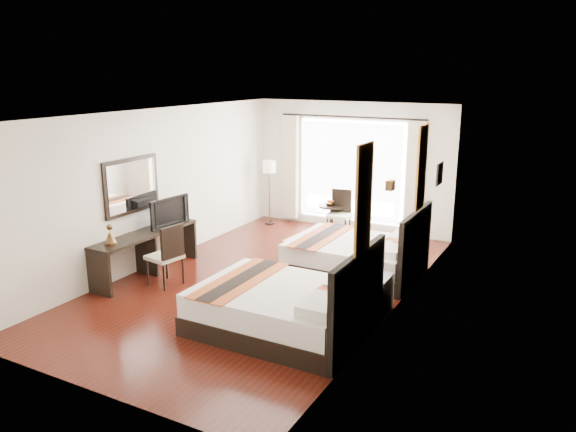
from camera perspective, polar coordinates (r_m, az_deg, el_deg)
The scene contains 29 objects.
floor at distance 9.49m, azimuth -2.37°, elevation -6.73°, with size 4.50×7.50×0.01m, color #331109.
ceiling at distance 8.86m, azimuth -2.56°, elevation 10.34°, with size 4.50×7.50×0.02m, color white.
wall_headboard at distance 8.19m, azimuth 11.18°, elevation -0.16°, with size 0.01×7.50×2.80m, color silver.
wall_desk at distance 10.38m, azimuth -13.19°, elevation 2.85°, with size 0.01×7.50×2.80m, color silver.
wall_window at distance 12.38m, azimuth 6.47°, elevation 5.01°, with size 4.50×0.01×2.80m, color silver.
wall_entry at distance 6.29m, azimuth -20.25°, elevation -5.37°, with size 4.50×0.01×2.80m, color silver.
window_glass at distance 12.38m, azimuth 6.43°, elevation 4.55°, with size 2.40×0.02×2.20m, color white.
sheer_curtain at distance 12.33m, azimuth 6.32°, elevation 4.51°, with size 2.30×0.02×2.10m, color white.
drape_left at distance 12.90m, azimuth 0.26°, elevation 4.96°, with size 0.35×0.14×2.35m, color beige.
drape_right at distance 11.83m, azimuth 12.77°, elevation 3.71°, with size 0.35×0.14×2.35m, color beige.
art_panel_near at distance 6.77m, azimuth 7.70°, elevation 1.67°, with size 0.03×0.50×1.35m, color #8B3D14.
art_panel_far at distance 9.15m, azimuth 13.42°, elevation 4.80°, with size 0.03×0.50×1.35m, color #8B3D14.
wall_sconce at distance 7.82m, azimuth 10.36°, elevation 3.10°, with size 0.10×0.14×0.14m, color #4B351B.
mirror_frame at distance 9.87m, azimuth -15.60°, elevation 2.99°, with size 0.04×1.25×0.95m, color black.
mirror_glass at distance 9.85m, azimuth -15.50°, elevation 2.98°, with size 0.01×1.12×0.82m, color white.
bed_near at distance 7.70m, azimuth -0.23°, elevation -9.26°, with size 2.28×1.78×1.29m.
bed_far at distance 9.85m, azimuth 7.11°, elevation -4.00°, with size 2.20×1.71×1.24m.
nightstand at distance 8.36m, azimuth 8.58°, elevation -7.86°, with size 0.46×0.57×0.55m, color black.
table_lamp at distance 8.29m, azimuth 8.88°, elevation -4.67°, with size 0.22×0.22×0.35m.
vase at distance 8.06m, azimuth 8.42°, elevation -6.45°, with size 0.14×0.14×0.15m, color black.
console_desk at distance 10.01m, azimuth -14.19°, elevation -3.71°, with size 0.50×2.20×0.76m, color black.
television at distance 10.21m, azimuth -12.26°, elevation 0.49°, with size 0.90×0.12×0.52m, color black.
bronze_figurine at distance 9.33m, azimuth -17.62°, elevation -1.94°, with size 0.20×0.20×0.29m, color #4B351B, non-canonical shape.
desk_chair at distance 9.47m, azimuth -12.29°, elevation -5.04°, with size 0.55×0.55×1.04m.
floor_lamp at distance 12.70m, azimuth -1.93°, elevation 4.59°, with size 0.30×0.30×1.47m.
side_table at distance 12.20m, azimuth 4.39°, elevation -0.31°, with size 0.54×0.54×0.63m, color black.
fruit_bowl at distance 12.10m, azimuth 4.32°, elevation 1.24°, with size 0.23×0.23×0.06m, color #472A19.
window_chair at distance 11.98m, azimuth 5.21°, elevation -0.65°, with size 0.52×0.52×0.99m.
jute_rug at distance 11.69m, azimuth 3.38°, elevation -2.52°, with size 1.35×0.92×0.01m, color tan.
Camera 1 is at (4.53, -7.59, 3.46)m, focal length 35.00 mm.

